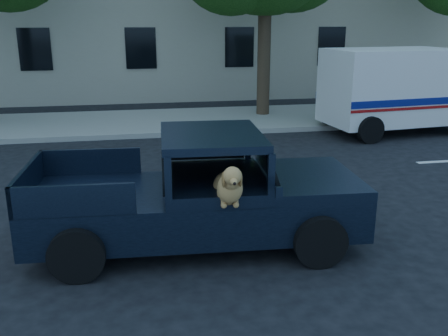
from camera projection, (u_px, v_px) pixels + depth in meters
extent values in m
plane|color=black|center=(105.00, 249.00, 7.51)|extent=(120.00, 120.00, 0.00)
cube|color=gray|center=(116.00, 123.00, 16.15)|extent=(60.00, 4.00, 0.15)
cylinder|color=#332619|center=(264.00, 54.00, 16.79)|extent=(0.44, 0.44, 4.40)
cube|color=black|center=(196.00, 207.00, 7.55)|extent=(4.97, 2.16, 0.62)
cube|color=black|center=(309.00, 179.00, 7.65)|extent=(1.51, 1.95, 0.15)
cube|color=black|center=(211.00, 136.00, 7.27)|extent=(1.55, 1.88, 0.11)
cube|color=black|center=(262.00, 156.00, 7.45)|extent=(0.33, 1.62, 0.53)
cube|color=black|center=(228.00, 205.00, 7.15)|extent=(0.54, 0.54, 0.36)
cube|color=black|center=(279.00, 192.00, 6.39)|extent=(0.10, 0.05, 0.15)
cube|color=silver|center=(399.00, 113.00, 15.13)|extent=(4.74, 2.54, 0.54)
cube|color=silver|center=(390.00, 77.00, 14.70)|extent=(3.88, 2.44, 1.62)
cube|color=navy|center=(410.00, 103.00, 13.92)|extent=(3.66, 0.42, 0.19)
cube|color=#9E0F0F|center=(409.00, 109.00, 13.97)|extent=(3.66, 0.42, 0.08)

